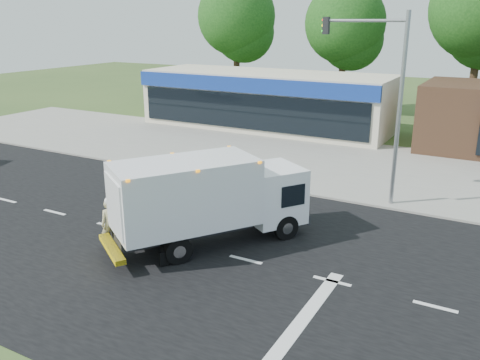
# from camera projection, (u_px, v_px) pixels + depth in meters

# --- Properties ---
(ground) EXTENTS (120.00, 120.00, 0.00)m
(ground) POSITION_uv_depth(u_px,v_px,m) (246.00, 260.00, 16.90)
(ground) COLOR #385123
(ground) RESTS_ON ground
(road_asphalt) EXTENTS (60.00, 14.00, 0.02)m
(road_asphalt) POSITION_uv_depth(u_px,v_px,m) (246.00, 260.00, 16.89)
(road_asphalt) COLOR black
(road_asphalt) RESTS_ON ground
(sidewalk) EXTENTS (60.00, 2.40, 0.12)m
(sidewalk) POSITION_uv_depth(u_px,v_px,m) (329.00, 189.00, 23.72)
(sidewalk) COLOR gray
(sidewalk) RESTS_ON ground
(parking_apron) EXTENTS (60.00, 9.00, 0.02)m
(parking_apron) POSITION_uv_depth(u_px,v_px,m) (363.00, 161.00, 28.58)
(parking_apron) COLOR gray
(parking_apron) RESTS_ON ground
(lane_markings) EXTENTS (55.20, 7.00, 0.01)m
(lane_markings) POSITION_uv_depth(u_px,v_px,m) (264.00, 287.00, 15.14)
(lane_markings) COLOR silver
(lane_markings) RESTS_ON road_asphalt
(ems_box_truck) EXTENTS (5.83, 7.15, 3.17)m
(ems_box_truck) POSITION_uv_depth(u_px,v_px,m) (207.00, 195.00, 17.58)
(ems_box_truck) COLOR black
(ems_box_truck) RESTS_ON ground
(emergency_worker) EXTENTS (0.71, 0.75, 1.84)m
(emergency_worker) POSITION_uv_depth(u_px,v_px,m) (110.00, 223.00, 17.64)
(emergency_worker) COLOR tan
(emergency_worker) RESTS_ON ground
(retail_strip_mall) EXTENTS (18.00, 6.20, 4.00)m
(retail_strip_mall) POSITION_uv_depth(u_px,v_px,m) (266.00, 100.00, 37.06)
(retail_strip_mall) COLOR beige
(retail_strip_mall) RESTS_ON ground
(traffic_signal_pole) EXTENTS (3.51, 0.25, 8.00)m
(traffic_signal_pole) POSITION_uv_depth(u_px,v_px,m) (385.00, 89.00, 20.66)
(traffic_signal_pole) COLOR gray
(traffic_signal_pole) RESTS_ON ground
(background_trees) EXTENTS (36.77, 7.39, 12.10)m
(background_trees) POSITION_uv_depth(u_px,v_px,m) (411.00, 23.00, 38.55)
(background_trees) COLOR #332114
(background_trees) RESTS_ON ground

